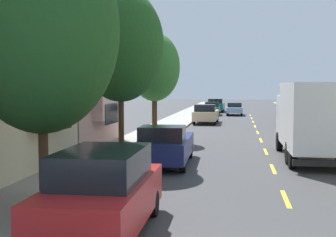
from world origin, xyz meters
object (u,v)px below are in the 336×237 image
parked_sedan_silver (294,111)px  parked_hatchback_forest (212,109)px  moving_sky_sedan (235,109)px  parked_suv_red (103,192)px  parked_pickup_champagne (206,114)px  street_tree_third (154,67)px  street_tree_nearest (41,29)px  parked_pickup_navy (165,145)px  street_tree_second (121,45)px  delivery_box_truck (311,117)px  parked_pickup_burgundy (320,121)px  parked_suv_black (303,113)px  parked_pickup_orange (288,107)px  parked_pickup_teal (216,106)px

parked_sedan_silver → parked_hatchback_forest: parked_hatchback_forest is taller
parked_sedan_silver → parked_hatchback_forest: bearing=159.0°
moving_sky_sedan → parked_suv_red: bearing=-93.4°
parked_pickup_champagne → street_tree_third: bearing=-98.9°
street_tree_nearest → parked_pickup_navy: bearing=76.0°
parked_pickup_champagne → parked_pickup_navy: same height
street_tree_second → delivery_box_truck: size_ratio=0.99×
parked_pickup_champagne → parked_pickup_burgundy: bearing=-39.0°
parked_suv_red → parked_hatchback_forest: size_ratio=1.20×
street_tree_nearest → parked_suv_black: street_tree_nearest is taller
parked_pickup_orange → parked_pickup_navy: bearing=-103.3°
parked_pickup_orange → parked_suv_red: (-8.86, -46.96, 0.16)m
delivery_box_truck → street_tree_second: bearing=-166.8°
street_tree_second → street_tree_third: 8.09m
parked_suv_black → parked_pickup_burgundy: (0.14, -7.35, -0.16)m
parked_sedan_silver → parked_pickup_teal: size_ratio=0.85×
parked_pickup_navy → parked_hatchback_forest: size_ratio=1.33×
parked_pickup_teal → parked_sedan_silver: bearing=-49.3°
street_tree_nearest → street_tree_second: (0.00, 8.07, 0.30)m
street_tree_second → moving_sky_sedan: (4.60, 34.37, -4.33)m
street_tree_nearest → parked_pickup_burgundy: 25.69m
delivery_box_truck → parked_suv_black: delivery_box_truck is taller
street_tree_second → parked_suv_black: 25.01m
parked_hatchback_forest → moving_sky_sedan: 2.62m
parked_pickup_navy → moving_sky_sedan: (2.64, 34.56, -0.08)m
parked_pickup_teal → parked_hatchback_forest: bearing=-91.4°
delivery_box_truck → parked_pickup_burgundy: bearing=78.8°
parked_pickup_champagne → moving_sky_sedan: (2.44, 12.47, -0.08)m
street_tree_third → parked_sedan_silver: street_tree_third is taller
parked_pickup_orange → parked_pickup_champagne: 17.81m
parked_sedan_silver → moving_sky_sedan: bearing=149.4°
street_tree_second → moving_sky_sedan: 34.95m
delivery_box_truck → parked_pickup_teal: delivery_box_truck is taller
parked_pickup_champagne → moving_sky_sedan: 12.71m
parked_sedan_silver → moving_sky_sedan: (-6.25, 3.70, 0.00)m
delivery_box_truck → moving_sky_sedan: size_ratio=1.65×
parked_suv_black → street_tree_nearest: bearing=-109.3°
parked_hatchback_forest → street_tree_second: bearing=-93.4°
parked_pickup_champagne → parked_suv_red: parked_suv_red is taller
parked_suv_red → parked_pickup_champagne: bearing=89.8°
parked_suv_black → parked_hatchback_forest: size_ratio=1.20×
parked_suv_red → parked_pickup_navy: bearing=90.4°
street_tree_nearest → moving_sky_sedan: street_tree_nearest is taller
parked_sedan_silver → parked_suv_black: 8.41m
parked_suv_black → moving_sky_sedan: bearing=116.5°
street_tree_nearest → parked_suv_black: (10.65, 30.33, -3.80)m
street_tree_second → moving_sky_sedan: street_tree_second is taller
parked_pickup_teal → parked_pickup_orange: bearing=-21.0°
street_tree_nearest → parked_pickup_burgundy: size_ratio=1.38×
street_tree_nearest → parked_pickup_orange: 46.94m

